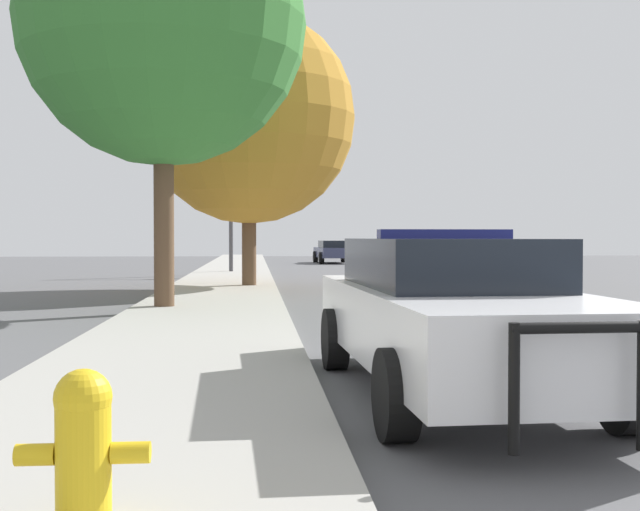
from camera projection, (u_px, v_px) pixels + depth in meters
name	position (u px, v px, depth m)	size (l,w,h in m)	color
sidewalk_left	(142.00, 416.00, 6.36)	(3.00, 110.00, 0.13)	#A3A099
police_car	(450.00, 311.00, 7.55)	(2.15, 5.37, 1.56)	white
fire_hydrant	(83.00, 443.00, 3.74)	(0.62, 0.27, 0.74)	gold
traffic_light	(265.00, 177.00, 31.54)	(3.51, 0.35, 5.31)	#424247
car_background_distant	(333.00, 251.00, 45.12)	(2.03, 4.38, 1.27)	#333856
tree_sidewalk_mid	(249.00, 118.00, 22.45)	(5.98, 5.98, 7.70)	brown
tree_sidewalk_near	(163.00, 23.00, 15.57)	(5.59, 5.59, 8.33)	brown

